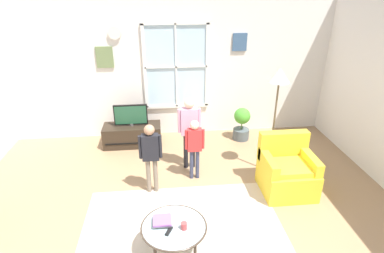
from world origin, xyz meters
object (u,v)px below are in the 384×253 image
Objects in this scene: person_pink_shirt at (189,125)px; floor_lamp at (278,87)px; tv_stand at (133,135)px; cup at (184,226)px; person_black_shirt at (151,151)px; coffee_table at (174,228)px; person_red_shirt at (195,143)px; armchair at (287,171)px; book_stack at (162,221)px; potted_plant_by_window at (242,123)px; television at (131,115)px; remote_near_books at (169,231)px.

person_pink_shirt is 0.71× the size of floor_lamp.
tv_stand is 1.53m from person_pink_shirt.
person_black_shirt reaches higher than cup.
coffee_table is 9.01× the size of cup.
armchair is at bearing -18.72° from person_red_shirt.
cup is 0.08× the size of person_black_shirt.
armchair is at bearing 28.86° from book_stack.
tv_stand is 1.64× the size of potted_plant_by_window.
book_stack is at bearing -104.87° from person_pink_shirt.
person_black_shirt is at bearing -75.74° from tv_stand.
person_pink_shirt is at bearing 79.22° from coffee_table.
floor_lamp is (1.97, 0.37, 0.80)m from person_black_shirt.
potted_plant_by_window is 1.70m from floor_lamp.
person_pink_shirt is (0.25, 1.96, 0.34)m from cup.
potted_plant_by_window is at bearing 0.46° from television.
coffee_table is at bearing -21.08° from book_stack.
armchair is at bearing -81.85° from potted_plant_by_window.
person_black_shirt is at bearing 101.94° from coffee_table.
person_black_shirt is (-0.27, 1.27, 0.31)m from coffee_table.
television is (0.00, -0.00, 0.43)m from tv_stand.
television is at bearing 104.29° from person_black_shirt.
person_red_shirt is at bearing 70.26° from book_stack.
armchair is at bearing -35.61° from television.
person_black_shirt is (-0.21, 1.35, 0.28)m from remote_near_books.
armchair reaches higher than book_stack.
television is at bearing 101.79° from remote_near_books.
person_pink_shirt reaches higher than television.
armchair is 3.99× the size of book_stack.
television is 1.42m from person_pink_shirt.
potted_plant_by_window reaches higher than cup.
cup is 3.25m from potted_plant_by_window.
remote_near_books is 1.39m from person_black_shirt.
armchair is at bearing 34.76° from cup.
coffee_table is at bearing 55.27° from remote_near_books.
cup reaches higher than remote_near_books.
television reaches higher than cup.
person_black_shirt is at bearing -134.60° from person_pink_shirt.
floor_lamp is at bearing 10.76° from person_black_shirt.
person_pink_shirt is (1.04, -0.95, 0.59)m from tv_stand.
armchair is at bearing -29.60° from person_pink_shirt.
tv_stand is 7.94× the size of remote_near_books.
potted_plant_by_window is at bearing 0.38° from tv_stand.
armchair is (2.45, -1.76, 0.12)m from tv_stand.
potted_plant_by_window is at bearing 98.15° from armchair.
cup is 2.55m from floor_lamp.
television is 0.50× the size of person_pink_shirt.
tv_stand is at bearing 144.34° from armchair.
armchair is 0.77× the size of person_black_shirt.
person_pink_shirt is (0.42, 1.99, 0.37)m from remote_near_books.
person_red_shirt reaches higher than tv_stand.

